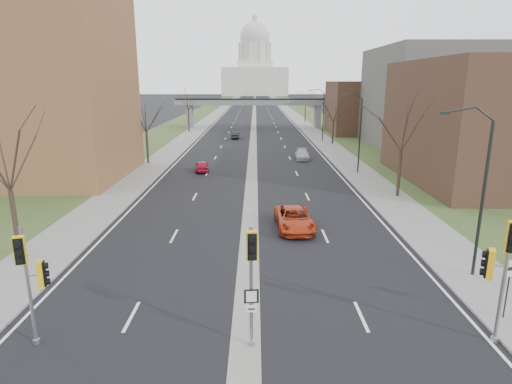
{
  "coord_description": "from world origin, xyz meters",
  "views": [
    {
      "loc": [
        0.39,
        -14.63,
        9.92
      ],
      "look_at": [
        0.43,
        9.62,
        3.65
      ],
      "focal_mm": 30.0,
      "sensor_mm": 36.0,
      "label": 1
    }
  ],
  "objects_px": {
    "signal_pole_left": "(30,270)",
    "signal_pole_median": "(252,267)",
    "car_left_near": "(202,166)",
    "speed_limit_sign": "(509,278)",
    "signal_pole_right": "(502,260)",
    "car_right_near": "(294,219)",
    "car_left_far": "(236,135)",
    "car_right_mid": "(302,155)"
  },
  "relations": [
    {
      "from": "signal_pole_left",
      "to": "signal_pole_right",
      "type": "xyz_separation_m",
      "value": [
        17.48,
        0.11,
        0.36
      ]
    },
    {
      "from": "signal_pole_left",
      "to": "signal_pole_right",
      "type": "relative_size",
      "value": 0.9
    },
    {
      "from": "car_left_far",
      "to": "car_right_near",
      "type": "height_order",
      "value": "car_right_near"
    },
    {
      "from": "signal_pole_right",
      "to": "speed_limit_sign",
      "type": "height_order",
      "value": "signal_pole_right"
    },
    {
      "from": "signal_pole_right",
      "to": "car_left_near",
      "type": "xyz_separation_m",
      "value": [
        -15.23,
        33.13,
        -2.89
      ]
    },
    {
      "from": "car_right_near",
      "to": "car_right_mid",
      "type": "distance_m",
      "value": 27.73
    },
    {
      "from": "speed_limit_sign",
      "to": "car_right_mid",
      "type": "distance_m",
      "value": 39.57
    },
    {
      "from": "signal_pole_right",
      "to": "signal_pole_median",
      "type": "bearing_deg",
      "value": -153.26
    },
    {
      "from": "car_left_near",
      "to": "signal_pole_right",
      "type": "bearing_deg",
      "value": 107.25
    },
    {
      "from": "signal_pole_median",
      "to": "speed_limit_sign",
      "type": "height_order",
      "value": "signal_pole_median"
    },
    {
      "from": "car_left_near",
      "to": "car_right_near",
      "type": "xyz_separation_m",
      "value": [
        8.78,
        -19.66,
        0.11
      ]
    },
    {
      "from": "signal_pole_median",
      "to": "car_right_near",
      "type": "relative_size",
      "value": 0.92
    },
    {
      "from": "signal_pole_median",
      "to": "car_left_near",
      "type": "relative_size",
      "value": 1.33
    },
    {
      "from": "signal_pole_left",
      "to": "speed_limit_sign",
      "type": "relative_size",
      "value": 1.82
    },
    {
      "from": "signal_pole_left",
      "to": "car_left_far",
      "type": "bearing_deg",
      "value": 68.62
    },
    {
      "from": "speed_limit_sign",
      "to": "car_right_near",
      "type": "distance_m",
      "value": 14.26
    },
    {
      "from": "signal_pole_left",
      "to": "signal_pole_median",
      "type": "height_order",
      "value": "signal_pole_median"
    },
    {
      "from": "signal_pole_left",
      "to": "speed_limit_sign",
      "type": "xyz_separation_m",
      "value": [
        18.96,
        1.8,
        -1.22
      ]
    },
    {
      "from": "car_left_far",
      "to": "car_right_near",
      "type": "distance_m",
      "value": 49.23
    },
    {
      "from": "car_right_near",
      "to": "signal_pole_median",
      "type": "bearing_deg",
      "value": -104.11
    },
    {
      "from": "speed_limit_sign",
      "to": "car_left_far",
      "type": "distance_m",
      "value": 62.27
    },
    {
      "from": "car_right_near",
      "to": "signal_pole_right",
      "type": "bearing_deg",
      "value": -66.98
    },
    {
      "from": "car_left_near",
      "to": "car_right_mid",
      "type": "xyz_separation_m",
      "value": [
        12.25,
        7.85,
        0.0
      ]
    },
    {
      "from": "car_left_near",
      "to": "signal_pole_median",
      "type": "bearing_deg",
      "value": 92.62
    },
    {
      "from": "signal_pole_median",
      "to": "car_right_near",
      "type": "height_order",
      "value": "signal_pole_median"
    },
    {
      "from": "signal_pole_median",
      "to": "car_right_near",
      "type": "bearing_deg",
      "value": 73.6
    },
    {
      "from": "signal_pole_right",
      "to": "car_left_near",
      "type": "distance_m",
      "value": 36.58
    },
    {
      "from": "car_left_far",
      "to": "signal_pole_right",
      "type": "bearing_deg",
      "value": 103.48
    },
    {
      "from": "speed_limit_sign",
      "to": "car_left_near",
      "type": "bearing_deg",
      "value": 105.37
    },
    {
      "from": "signal_pole_left",
      "to": "car_left_near",
      "type": "xyz_separation_m",
      "value": [
        2.25,
        33.24,
        -2.53
      ]
    },
    {
      "from": "car_left_near",
      "to": "car_right_mid",
      "type": "height_order",
      "value": "car_right_mid"
    },
    {
      "from": "signal_pole_right",
      "to": "speed_limit_sign",
      "type": "relative_size",
      "value": 2.02
    },
    {
      "from": "car_right_near",
      "to": "car_right_mid",
      "type": "bearing_deg",
      "value": 80.26
    },
    {
      "from": "signal_pole_right",
      "to": "car_right_mid",
      "type": "relative_size",
      "value": 1.24
    },
    {
      "from": "car_left_near",
      "to": "signal_pole_left",
      "type": "bearing_deg",
      "value": 78.7
    },
    {
      "from": "signal_pole_right",
      "to": "car_right_mid",
      "type": "xyz_separation_m",
      "value": [
        -2.98,
        40.98,
        -2.88
      ]
    },
    {
      "from": "signal_pole_median",
      "to": "signal_pole_right",
      "type": "height_order",
      "value": "signal_pole_right"
    },
    {
      "from": "car_left_far",
      "to": "car_right_mid",
      "type": "relative_size",
      "value": 0.86
    },
    {
      "from": "signal_pole_median",
      "to": "car_left_near",
      "type": "bearing_deg",
      "value": 95.21
    },
    {
      "from": "speed_limit_sign",
      "to": "car_right_near",
      "type": "height_order",
      "value": "speed_limit_sign"
    },
    {
      "from": "speed_limit_sign",
      "to": "signal_pole_right",
      "type": "bearing_deg",
      "value": -143.98
    },
    {
      "from": "signal_pole_right",
      "to": "car_left_far",
      "type": "relative_size",
      "value": 1.43
    }
  ]
}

